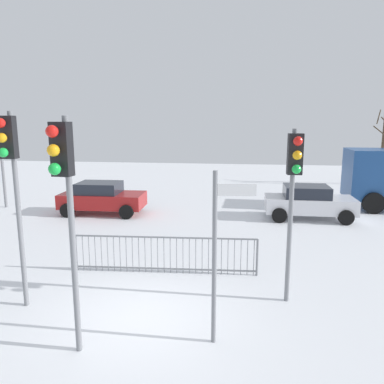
{
  "coord_description": "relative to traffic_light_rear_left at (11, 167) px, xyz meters",
  "views": [
    {
      "loc": [
        2.12,
        -7.42,
        4.27
      ],
      "look_at": [
        0.64,
        3.62,
        2.14
      ],
      "focal_mm": 35.13,
      "sensor_mm": 36.0,
      "label": 1
    }
  ],
  "objects": [
    {
      "name": "ground_plane",
      "position": [
        2.8,
        -0.01,
        -3.27
      ],
      "size": [
        60.0,
        60.0,
        0.0
      ],
      "primitive_type": "plane",
      "color": "white"
    },
    {
      "name": "car_white_mid",
      "position": [
        7.86,
        9.18,
        -2.51
      ],
      "size": [
        3.8,
        1.92,
        1.47
      ],
      "rotation": [
        0.0,
        0.0,
        -0.0
      ],
      "color": "silver",
      "rests_on": "ground"
    },
    {
      "name": "traffic_light_rear_left",
      "position": [
        0.0,
        0.0,
        0.0
      ],
      "size": [
        0.34,
        0.57,
        4.47
      ],
      "rotation": [
        0.0,
        0.0,
        3.24
      ],
      "color": "slate",
      "rests_on": "ground"
    },
    {
      "name": "direction_sign_post",
      "position": [
        4.51,
        -0.75,
        -1.39
      ],
      "size": [
        0.79,
        0.13,
        3.38
      ],
      "rotation": [
        0.0,
        0.0,
        0.09
      ],
      "color": "slate",
      "rests_on": "ground"
    },
    {
      "name": "pedestrian_guard_railing",
      "position": [
        2.8,
        2.44,
        -2.72
      ],
      "size": [
        5.27,
        0.39,
        1.07
      ],
      "rotation": [
        0.0,
        0.0,
        0.06
      ],
      "color": "slate",
      "rests_on": "ground"
    },
    {
      "name": "car_red_near",
      "position": [
        -1.47,
        8.86,
        -2.51
      ],
      "size": [
        3.84,
        2.01,
        1.47
      ],
      "rotation": [
        0.0,
        0.0,
        0.03
      ],
      "color": "maroon",
      "rests_on": "ground"
    },
    {
      "name": "traffic_light_mid_left",
      "position": [
        1.95,
        -1.51,
        -0.09
      ],
      "size": [
        0.34,
        0.57,
        4.35
      ],
      "rotation": [
        0.0,
        0.0,
        3.07
      ],
      "color": "slate",
      "rests_on": "ground"
    },
    {
      "name": "bare_tree_left",
      "position": [
        14.21,
        19.13,
        -0.66
      ],
      "size": [
        1.55,
        1.47,
        4.99
      ],
      "color": "#473828",
      "rests_on": "ground"
    },
    {
      "name": "traffic_light_foreground_right",
      "position": [
        6.07,
        1.04,
        -0.27
      ],
      "size": [
        0.33,
        0.57,
        4.09
      ],
      "rotation": [
        0.0,
        0.0,
        3.2
      ],
      "color": "slate",
      "rests_on": "ground"
    }
  ]
}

